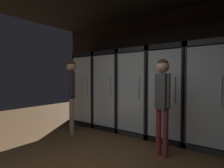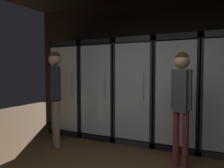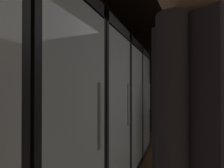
% 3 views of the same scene
% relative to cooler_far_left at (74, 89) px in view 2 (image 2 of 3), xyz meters
% --- Properties ---
extents(wall_back, '(6.00, 0.06, 2.80)m').
position_rel_cooler_far_left_xyz_m(wall_back, '(1.91, 0.32, 0.44)').
color(wall_back, black).
rests_on(wall_back, ground).
extents(cooler_far_left, '(0.73, 0.66, 1.97)m').
position_rel_cooler_far_left_xyz_m(cooler_far_left, '(0.00, 0.00, 0.00)').
color(cooler_far_left, black).
rests_on(cooler_far_left, ground).
extents(cooler_left, '(0.73, 0.66, 1.97)m').
position_rel_cooler_far_left_xyz_m(cooler_left, '(0.75, -0.00, 0.01)').
color(cooler_left, black).
rests_on(cooler_left, ground).
extents(cooler_center, '(0.73, 0.66, 1.97)m').
position_rel_cooler_far_left_xyz_m(cooler_center, '(1.50, -0.00, 0.01)').
color(cooler_center, '#2B2B30').
rests_on(cooler_center, ground).
extents(cooler_right, '(0.73, 0.66, 1.97)m').
position_rel_cooler_far_left_xyz_m(cooler_right, '(2.26, -0.00, 0.00)').
color(cooler_right, black).
rests_on(cooler_right, ground).
extents(shopper_near, '(0.29, 0.21, 1.61)m').
position_rel_cooler_far_left_xyz_m(shopper_near, '(2.44, -0.90, 0.09)').
color(shopper_near, brown).
rests_on(shopper_near, ground).
extents(shopper_far, '(0.24, 0.23, 1.69)m').
position_rel_cooler_far_left_xyz_m(shopper_far, '(0.30, -0.98, 0.12)').
color(shopper_far, gray).
rests_on(shopper_far, ground).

